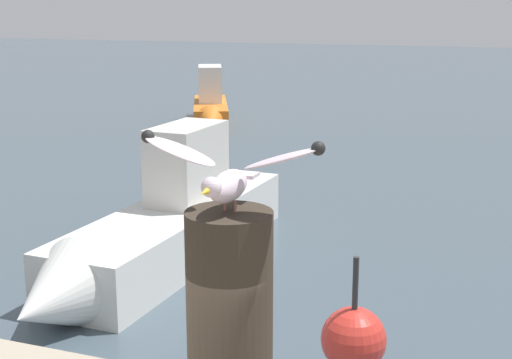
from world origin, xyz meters
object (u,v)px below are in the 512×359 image
object	(u,v)px
mooring_post	(230,342)
seagull	(228,174)
boat_white	(158,232)
channel_buoy	(353,351)
boat_orange	(211,107)

from	to	relation	value
mooring_post	seagull	xyz separation A→B (m)	(-0.00, -0.00, 0.58)
seagull	mooring_post	bearing A→B (deg)	89.78
boat_white	channel_buoy	xyz separation A→B (m)	(3.10, -2.34, -0.02)
mooring_post	boat_white	size ratio (longest dim) A/B	0.16
boat_orange	boat_white	size ratio (longest dim) A/B	0.78
seagull	boat_orange	xyz separation A→B (m)	(-7.53, 16.78, -2.32)
mooring_post	boat_white	world-z (taller)	mooring_post
mooring_post	seagull	size ratio (longest dim) A/B	1.46
seagull	channel_buoy	world-z (taller)	seagull
boat_white	channel_buoy	size ratio (longest dim) A/B	4.16
seagull	boat_white	world-z (taller)	seagull
boat_white	seagull	bearing A→B (deg)	-59.68
boat_orange	channel_buoy	xyz separation A→B (m)	(7.19, -13.23, -0.04)
mooring_post	boat_orange	xyz separation A→B (m)	(-7.53, 16.78, -1.74)
seagull	channel_buoy	bearing A→B (deg)	95.50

